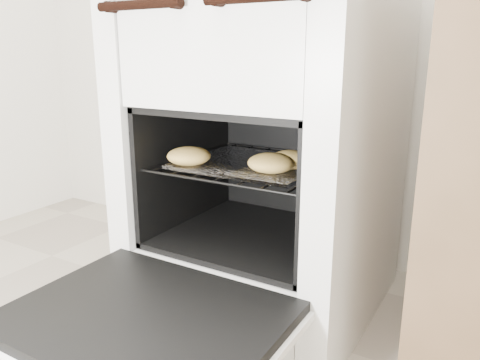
{
  "coord_description": "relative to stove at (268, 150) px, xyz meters",
  "views": [
    {
      "loc": [
        0.38,
        0.04,
        0.71
      ],
      "look_at": [
        -0.19,
        1.01,
        0.4
      ],
      "focal_mm": 35.0,
      "sensor_mm": 36.0,
      "label": 1
    }
  ],
  "objects": [
    {
      "name": "stove",
      "position": [
        0.0,
        0.0,
        0.0
      ],
      "size": [
        0.61,
        0.68,
        0.93
      ],
      "color": "silver",
      "rests_on": "ground"
    },
    {
      "name": "foil_sheet",
      "position": [
        0.0,
        -0.09,
        -0.02
      ],
      "size": [
        0.34,
        0.3,
        0.01
      ],
      "primitive_type": "cube",
      "color": "silver",
      "rests_on": "oven_rack"
    },
    {
      "name": "baked_rolls",
      "position": [
        0.02,
        -0.16,
        0.01
      ],
      "size": [
        0.36,
        0.22,
        0.04
      ],
      "color": "#DCB458",
      "rests_on": "foil_sheet"
    },
    {
      "name": "oven_door",
      "position": [
        0.0,
        -0.51,
        -0.25
      ],
      "size": [
        0.55,
        0.43,
        0.04
      ],
      "color": "black",
      "rests_on": "stove"
    },
    {
      "name": "oven_rack",
      "position": [
        -0.0,
        -0.07,
        -0.03
      ],
      "size": [
        0.44,
        0.43,
        0.01
      ],
      "color": "black",
      "rests_on": "stove"
    }
  ]
}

